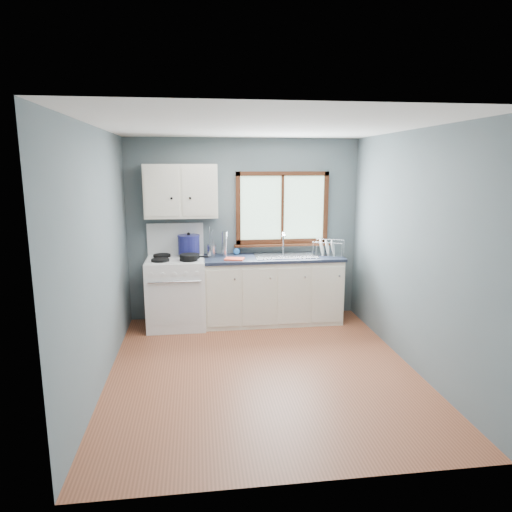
{
  "coord_description": "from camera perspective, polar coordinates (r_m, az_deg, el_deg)",
  "views": [
    {
      "loc": [
        -0.65,
        -4.49,
        2.13
      ],
      "look_at": [
        0.05,
        0.9,
        1.05
      ],
      "focal_mm": 32.0,
      "sensor_mm": 36.0,
      "label": 1
    }
  ],
  "objects": [
    {
      "name": "countertop",
      "position": [
        6.19,
        2.1,
        -0.23
      ],
      "size": [
        1.89,
        0.64,
        0.04
      ],
      "primitive_type": "cube",
      "color": "black",
      "rests_on": "base_cabinets"
    },
    {
      "name": "ceiling",
      "position": [
        4.55,
        0.87,
        16.02
      ],
      "size": [
        3.2,
        3.6,
        0.02
      ],
      "primitive_type": "cube",
      "color": "white",
      "rests_on": "wall_back"
    },
    {
      "name": "wall_back",
      "position": [
        6.39,
        -1.5,
        3.33
      ],
      "size": [
        3.2,
        0.02,
        2.5
      ],
      "primitive_type": "cube",
      "color": "slate",
      "rests_on": "ground"
    },
    {
      "name": "skillet",
      "position": [
        5.92,
        -8.26,
        -0.03
      ],
      "size": [
        0.41,
        0.32,
        0.05
      ],
      "rotation": [
        0.0,
        0.0,
        -0.3
      ],
      "color": "black",
      "rests_on": "gas_range"
    },
    {
      "name": "base_cabinets",
      "position": [
        6.3,
        2.06,
        -4.6
      ],
      "size": [
        1.85,
        0.6,
        0.88
      ],
      "color": "#EDE5CC",
      "rests_on": "floor"
    },
    {
      "name": "wall_front",
      "position": [
        2.89,
        5.98,
        -6.57
      ],
      "size": [
        3.2,
        0.02,
        2.5
      ],
      "primitive_type": "cube",
      "color": "slate",
      "rests_on": "ground"
    },
    {
      "name": "dish_towel",
      "position": [
        5.98,
        -2.72,
        -0.36
      ],
      "size": [
        0.28,
        0.23,
        0.02
      ],
      "primitive_type": "cube",
      "rotation": [
        0.0,
        0.0,
        -0.26
      ],
      "color": "#DD4831",
      "rests_on": "countertop"
    },
    {
      "name": "gas_range",
      "position": [
        6.19,
        -9.94,
        -4.26
      ],
      "size": [
        0.76,
        0.69,
        1.36
      ],
      "color": "white",
      "rests_on": "floor"
    },
    {
      "name": "wall_right",
      "position": [
        5.1,
        19.02,
        0.68
      ],
      "size": [
        0.02,
        3.6,
        2.5
      ],
      "primitive_type": "cube",
      "color": "slate",
      "rests_on": "ground"
    },
    {
      "name": "thermos",
      "position": [
        6.18,
        -3.96,
        1.51
      ],
      "size": [
        0.1,
        0.1,
        0.34
      ],
      "primitive_type": "cylinder",
      "rotation": [
        0.0,
        0.0,
        0.34
      ],
      "color": "silver",
      "rests_on": "countertop"
    },
    {
      "name": "upper_cabinets",
      "position": [
        6.13,
        -9.35,
        8.01
      ],
      "size": [
        0.95,
        0.35,
        0.7
      ],
      "color": "#EDE5CC",
      "rests_on": "wall_back"
    },
    {
      "name": "wall_left",
      "position": [
        4.67,
        -19.11,
        -0.25
      ],
      "size": [
        0.02,
        3.6,
        2.5
      ],
      "primitive_type": "cube",
      "color": "slate",
      "rests_on": "ground"
    },
    {
      "name": "dish_rack",
      "position": [
        6.35,
        8.98,
        0.63
      ],
      "size": [
        0.5,
        0.45,
        0.21
      ],
      "rotation": [
        0.0,
        0.0,
        -0.42
      ],
      "color": "silver",
      "rests_on": "countertop"
    },
    {
      "name": "floor",
      "position": [
        5.02,
        0.78,
        -14.02
      ],
      "size": [
        3.2,
        3.6,
        0.02
      ],
      "primitive_type": "cube",
      "color": "#975133",
      "rests_on": "ground"
    },
    {
      "name": "sink",
      "position": [
        6.23,
        3.73,
        -0.55
      ],
      "size": [
        0.84,
        0.46,
        0.44
      ],
      "color": "silver",
      "rests_on": "countertop"
    },
    {
      "name": "soap_bottle",
      "position": [
        6.28,
        -2.46,
        1.19
      ],
      "size": [
        0.1,
        0.1,
        0.23
      ],
      "primitive_type": "imported",
      "rotation": [
        0.0,
        0.0,
        -0.15
      ],
      "color": "blue",
      "rests_on": "countertop"
    },
    {
      "name": "window",
      "position": [
        6.41,
        3.31,
        5.36
      ],
      "size": [
        1.36,
        0.1,
        1.03
      ],
      "color": "#9EC6A8",
      "rests_on": "wall_back"
    },
    {
      "name": "utensil_crock",
      "position": [
        6.22,
        -5.57,
        0.75
      ],
      "size": [
        0.13,
        0.13,
        0.4
      ],
      "rotation": [
        0.0,
        0.0,
        0.05
      ],
      "color": "silver",
      "rests_on": "countertop"
    },
    {
      "name": "stockpot",
      "position": [
        6.19,
        -8.39,
        1.46
      ],
      "size": [
        0.38,
        0.38,
        0.29
      ],
      "rotation": [
        0.0,
        0.0,
        0.35
      ],
      "color": "navy",
      "rests_on": "gas_range"
    }
  ]
}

